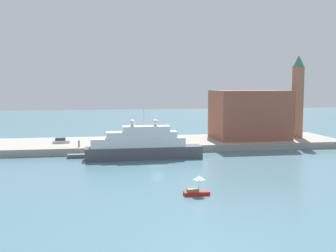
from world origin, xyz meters
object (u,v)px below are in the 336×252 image
harbor_building (249,114)px  large_yacht (142,145)px  person_figure (79,144)px  bell_tower (298,94)px  work_barge (76,156)px  parked_car (61,141)px  small_motorboat (197,188)px  mooring_bollard (178,144)px

harbor_building → large_yacht: bearing=-151.1°
harbor_building → person_figure: harbor_building is taller
large_yacht → person_figure: large_yacht is taller
harbor_building → bell_tower: 15.90m
work_barge → parked_car: parked_car is taller
harbor_building → parked_car: 53.11m
parked_car → harbor_building: bearing=1.4°
large_yacht → parked_car: 26.02m
small_motorboat → bell_tower: bell_tower is taller
harbor_building → person_figure: 48.98m
person_figure → bell_tower: bearing=8.1°
parked_car → large_yacht: bearing=-40.4°
bell_tower → person_figure: bell_tower is taller
work_barge → bell_tower: 66.13m
bell_tower → parked_car: size_ratio=5.43×
parked_car → person_figure: person_figure is taller
small_motorboat → bell_tower: size_ratio=0.17×
work_barge → bell_tower: (63.02, 14.15, 14.19)m
harbor_building → person_figure: (-47.76, -9.03, -6.07)m
person_figure → mooring_bollard: (24.92, -1.36, -0.41)m
work_barge → parked_car: (-4.46, 13.02, 1.96)m
harbor_building → parked_car: harbor_building is taller
large_yacht → parked_car: (-19.80, 16.88, -0.74)m
person_figure → mooring_bollard: 24.97m
bell_tower → person_figure: 64.27m
bell_tower → person_figure: size_ratio=13.49×
harbor_building → bell_tower: bell_tower is taller
large_yacht → mooring_bollard: (10.09, 7.79, -0.92)m
person_figure → large_yacht: bearing=-31.7°
small_motorboat → mooring_bollard: 41.33m
small_motorboat → harbor_building: bearing=61.5°
small_motorboat → mooring_bollard: small_motorboat is taller
harbor_building → mooring_bollard: harbor_building is taller
mooring_bollard → large_yacht: bearing=-142.3°
large_yacht → work_barge: bearing=165.9°
parked_car → mooring_bollard: parked_car is taller
small_motorboat → harbor_building: size_ratio=0.20×
bell_tower → person_figure: bearing=-171.9°
large_yacht → harbor_building: bearing=28.9°
mooring_bollard → small_motorboat: bearing=-97.1°
bell_tower → parked_car: (-67.48, -1.13, -12.23)m
harbor_building → person_figure: bearing=-169.3°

